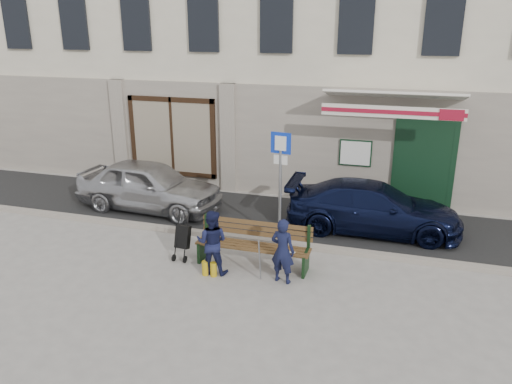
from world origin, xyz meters
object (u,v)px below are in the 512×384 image
at_px(parking_sign, 280,170).
at_px(man, 283,251).
at_px(bench, 251,245).
at_px(car_navy, 373,208).
at_px(stroller, 183,238).
at_px(car_silver, 149,185).
at_px(woman, 212,242).

distance_m(parking_sign, man, 2.25).
bearing_deg(bench, car_navy, 48.94).
bearing_deg(stroller, parking_sign, 45.96).
relative_size(car_silver, stroller, 3.76).
bearing_deg(parking_sign, woman, -105.38).
height_order(car_silver, stroller, car_silver).
bearing_deg(parking_sign, man, -64.62).
distance_m(parking_sign, woman, 2.39).
xyz_separation_m(car_silver, car_navy, (5.91, 0.22, -0.07)).
height_order(car_silver, woman, car_silver).
bearing_deg(woman, parking_sign, -119.57).
xyz_separation_m(man, stroller, (-2.30, 0.40, -0.19)).
xyz_separation_m(man, woman, (-1.45, -0.03, 0.01)).
height_order(car_navy, stroller, car_navy).
bearing_deg(woman, car_navy, -137.84).
bearing_deg(car_navy, stroller, 124.39).
distance_m(bench, stroller, 1.51).
distance_m(woman, stroller, 0.97).
height_order(man, woman, woman).
bearing_deg(woman, man, 176.56).
relative_size(bench, stroller, 2.27).
height_order(car_silver, parking_sign, parking_sign).
distance_m(bench, woman, 0.86).
xyz_separation_m(car_navy, man, (-1.49, -3.10, 0.06)).
height_order(car_silver, bench, car_silver).
relative_size(man, woman, 0.99).
bearing_deg(car_silver, stroller, -135.88).
relative_size(bench, woman, 1.79).
bearing_deg(man, bench, -21.74).
height_order(bench, stroller, stroller).
distance_m(car_navy, parking_sign, 2.60).
xyz_separation_m(parking_sign, stroller, (-1.75, -1.52, -1.24)).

